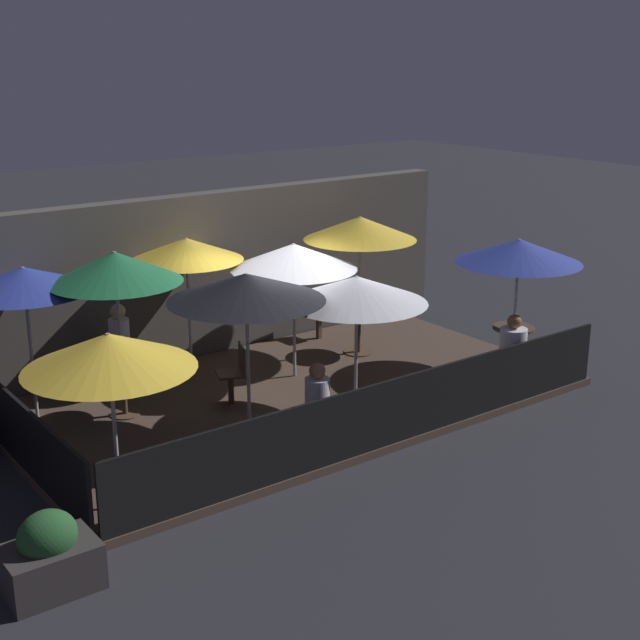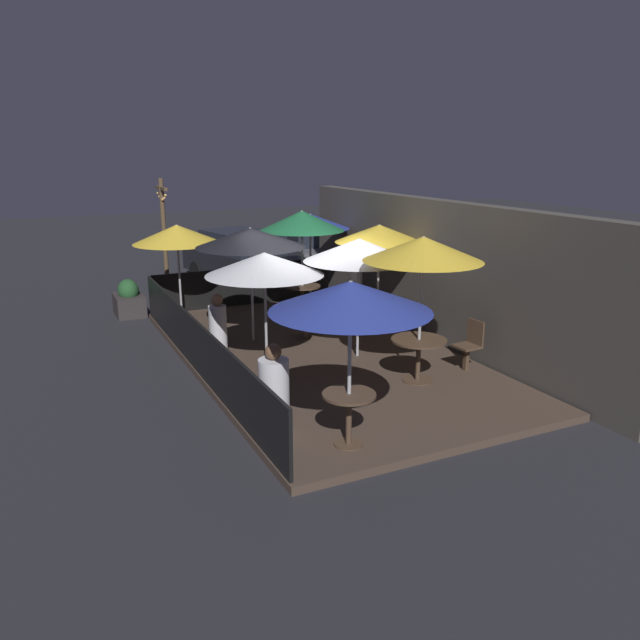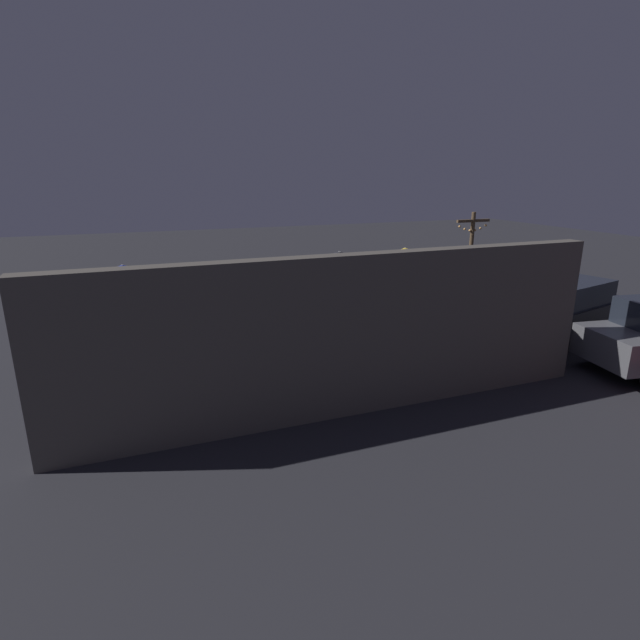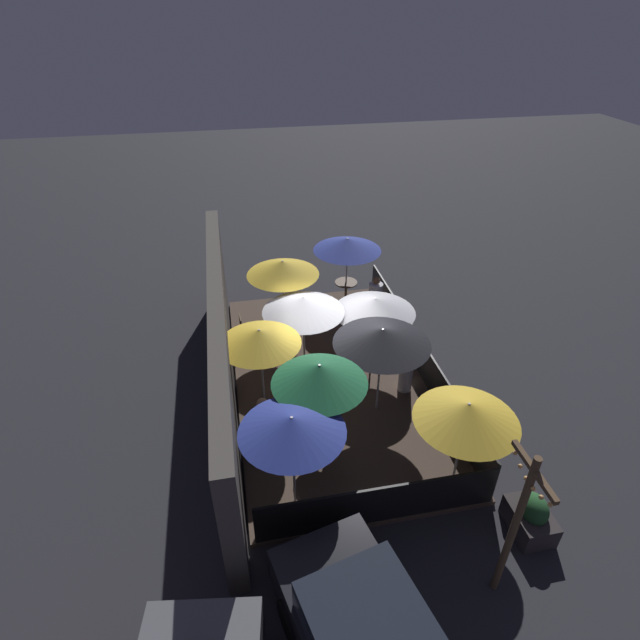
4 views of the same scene
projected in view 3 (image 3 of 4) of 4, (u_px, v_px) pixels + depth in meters
ground_plane at (300, 363)px, 11.74m from camera, size 60.00×60.00×0.00m
patio_deck at (300, 361)px, 11.72m from camera, size 8.73×4.86×0.12m
building_wall at (348, 337)px, 8.94m from camera, size 10.33×0.36×2.97m
fence_front at (272, 313)px, 13.70m from camera, size 8.53×0.05×0.95m
fence_side_left at (456, 320)px, 13.06m from camera, size 0.05×4.66×0.95m
patio_umbrella_0 at (415, 262)px, 11.23m from camera, size 1.92×1.92×2.49m
patio_umbrella_1 at (212, 277)px, 9.55m from camera, size 1.97×1.97×2.47m
patio_umbrella_2 at (123, 274)px, 11.02m from camera, size 2.09×2.09×2.25m
patio_umbrella_3 at (339, 259)px, 12.33m from camera, size 2.19×2.19×2.33m
patio_umbrella_4 at (271, 271)px, 12.12m from camera, size 2.08×2.08×2.10m
patio_umbrella_5 at (368, 282)px, 9.78m from camera, size 1.86×1.86×2.31m
patio_umbrella_6 at (287, 280)px, 10.43m from camera, size 2.06×2.06×2.25m
patio_umbrella_7 at (474, 271)px, 11.02m from camera, size 1.95×1.95×2.29m
patio_umbrella_8 at (405, 255)px, 14.03m from camera, size 2.00×2.00×2.17m
dining_table_0 at (412, 331)px, 11.70m from camera, size 0.84×0.84×0.78m
dining_table_1 at (217, 359)px, 10.03m from camera, size 0.94×0.94×0.74m
dining_table_2 at (130, 337)px, 11.44m from camera, size 0.72×0.72×0.74m
patio_chair_0 at (233, 385)px, 9.05m from camera, size 0.43×0.43×0.90m
patio_chair_1 at (340, 335)px, 11.73m from camera, size 0.52×0.52×0.94m
patron_0 at (307, 314)px, 13.40m from camera, size 0.39×0.39×1.18m
patron_1 at (166, 325)px, 12.38m from camera, size 0.54×0.54×1.28m
patron_2 at (420, 348)px, 10.52m from camera, size 0.46×0.46×1.38m
planter_box at (420, 302)px, 15.82m from camera, size 0.96×0.67×0.90m
light_post at (470, 260)px, 14.70m from camera, size 1.10×0.12×3.23m
parked_car_0 at (561, 309)px, 13.17m from camera, size 4.58×2.64×1.62m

